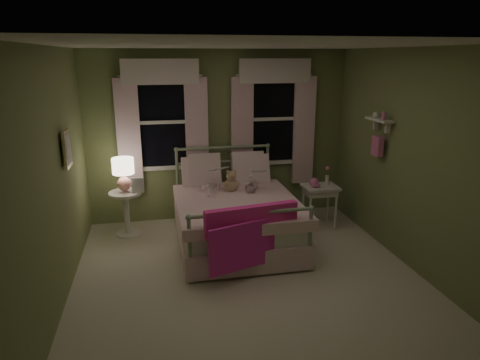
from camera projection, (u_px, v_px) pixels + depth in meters
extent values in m
plane|color=silver|center=(249.00, 278.00, 5.00)|extent=(4.20, 4.20, 0.00)
plane|color=white|center=(250.00, 45.00, 4.27)|extent=(4.20, 4.20, 0.00)
plane|color=olive|center=(219.00, 136.00, 6.61)|extent=(4.00, 0.00, 4.00)
plane|color=olive|center=(325.00, 256.00, 2.66)|extent=(4.00, 0.00, 4.00)
plane|color=olive|center=(53.00, 181.00, 4.24)|extent=(0.00, 4.20, 4.20)
plane|color=olive|center=(415.00, 162.00, 5.02)|extent=(0.00, 4.20, 4.20)
cube|color=white|center=(235.00, 214.00, 5.82)|extent=(1.44, 1.94, 0.26)
cube|color=white|center=(235.00, 231.00, 5.89)|extent=(1.54, 2.02, 0.30)
cube|color=white|center=(237.00, 206.00, 5.63)|extent=(1.58, 1.75, 0.14)
cylinder|color=#9EB793|center=(185.00, 227.00, 5.72)|extent=(0.04, 1.90, 0.04)
cylinder|color=#9EB793|center=(284.00, 219.00, 5.99)|extent=(0.04, 1.90, 0.04)
cylinder|color=#9EB793|center=(178.00, 186.00, 6.55)|extent=(0.04, 0.04, 1.15)
cylinder|color=#9EB793|center=(267.00, 181.00, 6.83)|extent=(0.04, 0.04, 1.15)
sphere|color=#9EB793|center=(176.00, 150.00, 6.39)|extent=(0.07, 0.07, 0.07)
sphere|color=#9EB793|center=(268.00, 146.00, 6.67)|extent=(0.07, 0.07, 0.07)
cylinder|color=#9EB793|center=(223.00, 148.00, 6.53)|extent=(1.42, 0.04, 0.04)
cylinder|color=#9EB793|center=(223.00, 161.00, 6.59)|extent=(1.38, 0.03, 0.03)
cylinder|color=#9EB793|center=(190.00, 251.00, 4.78)|extent=(0.04, 0.04, 0.80)
cylinder|color=#9EB793|center=(310.00, 240.00, 5.05)|extent=(0.04, 0.04, 0.80)
sphere|color=#9EB793|center=(188.00, 218.00, 4.66)|extent=(0.07, 0.07, 0.07)
sphere|color=#9EB793|center=(311.00, 208.00, 4.94)|extent=(0.07, 0.07, 0.07)
cylinder|color=#9EB793|center=(252.00, 213.00, 4.80)|extent=(1.42, 0.04, 0.04)
cube|color=white|center=(201.00, 176.00, 6.30)|extent=(0.55, 0.32, 0.57)
cube|color=white|center=(251.00, 173.00, 6.45)|extent=(0.55, 0.32, 0.57)
cube|color=white|center=(204.00, 170.00, 6.29)|extent=(0.48, 0.30, 0.51)
cube|color=white|center=(248.00, 168.00, 6.41)|extent=(0.48, 0.30, 0.51)
cube|color=#FF319E|center=(252.00, 220.00, 4.82)|extent=(1.10, 0.26, 0.32)
cube|color=#E82DAA|center=(253.00, 244.00, 4.83)|extent=(1.06, 0.38, 0.55)
imported|color=#F7D1DD|center=(210.00, 168.00, 6.03)|extent=(0.32, 0.23, 0.82)
imported|color=#F7D1DD|center=(248.00, 169.00, 6.16)|extent=(0.38, 0.32, 0.71)
imported|color=beige|center=(212.00, 173.00, 5.80)|extent=(0.23, 0.17, 0.26)
imported|color=beige|center=(252.00, 174.00, 5.92)|extent=(0.21, 0.14, 0.26)
sphere|color=tan|center=(231.00, 185.00, 6.01)|extent=(0.20, 0.20, 0.20)
sphere|color=tan|center=(231.00, 176.00, 5.95)|extent=(0.14, 0.14, 0.14)
sphere|color=tan|center=(228.00, 172.00, 5.93)|extent=(0.05, 0.05, 0.05)
sphere|color=tan|center=(234.00, 172.00, 5.95)|extent=(0.05, 0.05, 0.05)
sphere|color=tan|center=(226.00, 185.00, 5.96)|extent=(0.08, 0.08, 0.08)
sphere|color=tan|center=(237.00, 184.00, 5.99)|extent=(0.08, 0.08, 0.08)
sphere|color=#8C6B51|center=(232.00, 177.00, 5.90)|extent=(0.05, 0.05, 0.05)
cylinder|color=white|center=(125.00, 193.00, 6.04)|extent=(0.46, 0.46, 0.04)
cylinder|color=white|center=(127.00, 214.00, 6.12)|extent=(0.08, 0.08, 0.60)
cylinder|color=white|center=(128.00, 233.00, 6.21)|extent=(0.34, 0.34, 0.03)
sphere|color=pink|center=(124.00, 184.00, 6.00)|extent=(0.20, 0.20, 0.20)
cylinder|color=pink|center=(124.00, 176.00, 5.96)|extent=(0.03, 0.03, 0.12)
cylinder|color=#FFEAC6|center=(123.00, 166.00, 5.93)|extent=(0.30, 0.30, 0.22)
imported|color=beige|center=(132.00, 193.00, 5.97)|extent=(0.18, 0.23, 0.02)
cube|color=white|center=(320.00, 187.00, 6.32)|extent=(0.50, 0.40, 0.04)
cube|color=white|center=(320.00, 192.00, 6.34)|extent=(0.44, 0.34, 0.08)
cylinder|color=white|center=(310.00, 212.00, 6.23)|extent=(0.04, 0.04, 0.60)
cylinder|color=white|center=(336.00, 210.00, 6.31)|extent=(0.04, 0.04, 0.60)
cylinder|color=white|center=(303.00, 205.00, 6.51)|extent=(0.04, 0.04, 0.60)
cylinder|color=white|center=(328.00, 203.00, 6.59)|extent=(0.04, 0.04, 0.60)
sphere|color=pink|center=(314.00, 182.00, 6.28)|extent=(0.14, 0.14, 0.14)
cube|color=pink|center=(316.00, 185.00, 6.20)|extent=(0.10, 0.04, 0.04)
cylinder|color=white|center=(327.00, 180.00, 6.37)|extent=(0.05, 0.05, 0.14)
cylinder|color=#4C7F3F|center=(327.00, 173.00, 6.33)|extent=(0.01, 0.01, 0.12)
sphere|color=pink|center=(328.00, 168.00, 6.31)|extent=(0.06, 0.06, 0.06)
cube|color=black|center=(163.00, 122.00, 6.36)|extent=(0.76, 0.02, 1.35)
cube|color=white|center=(160.00, 74.00, 6.14)|extent=(0.84, 0.05, 0.06)
cube|color=white|center=(165.00, 168.00, 6.53)|extent=(0.84, 0.05, 0.06)
cube|color=white|center=(135.00, 123.00, 6.26)|extent=(0.06, 0.05, 1.40)
cube|color=white|center=(190.00, 121.00, 6.42)|extent=(0.06, 0.05, 1.40)
cube|color=white|center=(163.00, 122.00, 6.34)|extent=(0.76, 0.04, 0.05)
cube|color=white|center=(129.00, 137.00, 6.25)|extent=(0.34, 0.06, 1.70)
cube|color=white|center=(197.00, 135.00, 6.45)|extent=(0.34, 0.06, 1.70)
cube|color=white|center=(160.00, 72.00, 6.07)|extent=(1.10, 0.08, 0.36)
cylinder|color=white|center=(160.00, 76.00, 6.13)|extent=(1.20, 0.03, 0.03)
cube|color=black|center=(273.00, 119.00, 6.69)|extent=(0.76, 0.02, 1.35)
cube|color=white|center=(274.00, 73.00, 6.47)|extent=(0.84, 0.05, 0.06)
cube|color=white|center=(272.00, 162.00, 6.86)|extent=(0.84, 0.05, 0.06)
cube|color=white|center=(248.00, 120.00, 6.59)|extent=(0.06, 0.05, 1.40)
cube|color=white|center=(297.00, 118.00, 6.75)|extent=(0.06, 0.05, 1.40)
cube|color=white|center=(273.00, 119.00, 6.67)|extent=(0.76, 0.04, 0.05)
cube|color=silver|center=(242.00, 133.00, 6.59)|extent=(0.34, 0.06, 1.70)
cube|color=white|center=(304.00, 131.00, 6.78)|extent=(0.34, 0.06, 1.70)
cube|color=white|center=(275.00, 71.00, 6.40)|extent=(1.10, 0.08, 0.36)
cylinder|color=white|center=(274.00, 75.00, 6.46)|extent=(1.20, 0.03, 0.03)
cube|color=white|center=(379.00, 120.00, 5.55)|extent=(0.15, 0.50, 0.03)
cube|color=white|center=(388.00, 128.00, 5.44)|extent=(0.06, 0.03, 0.14)
cube|color=white|center=(376.00, 124.00, 5.72)|extent=(0.06, 0.03, 0.14)
cylinder|color=pink|center=(384.00, 115.00, 5.43)|extent=(0.06, 0.06, 0.10)
sphere|color=white|center=(376.00, 115.00, 5.63)|extent=(0.08, 0.08, 0.08)
cube|color=pink|center=(377.00, 146.00, 5.65)|extent=(0.08, 0.18, 0.26)
cube|color=beige|center=(67.00, 149.00, 4.76)|extent=(0.03, 0.32, 0.42)
cube|color=silver|center=(68.00, 149.00, 4.76)|extent=(0.01, 0.25, 0.34)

